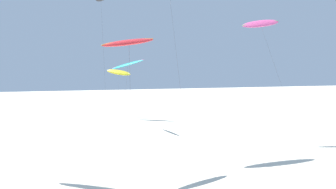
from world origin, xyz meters
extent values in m
ellipsoid|color=#EA5193|center=(21.48, 32.63, 14.44)|extent=(4.71, 2.39, 1.76)
ellipsoid|color=green|center=(21.48, 32.63, 14.48)|extent=(4.67, 1.65, 1.11)
cylinder|color=#4C4C51|center=(22.96, 30.38, 7.17)|extent=(2.99, 4.51, 14.35)
ellipsoid|color=red|center=(2.66, 24.25, 11.09)|extent=(5.58, 3.51, 1.50)
ellipsoid|color=orange|center=(2.66, 24.25, 11.13)|extent=(5.35, 2.92, 1.23)
cylinder|color=#4C4C51|center=(2.19, 21.98, 5.50)|extent=(0.96, 4.56, 11.00)
cylinder|color=#4C4C51|center=(4.54, 46.08, 9.77)|extent=(0.90, 8.89, 19.54)
cylinder|color=#4C4C51|center=(8.71, 28.40, 9.88)|extent=(0.18, 5.84, 19.76)
ellipsoid|color=#19B2B7|center=(10.96, 57.97, 9.69)|extent=(5.70, 4.83, 2.28)
ellipsoid|color=#EA5193|center=(10.96, 57.97, 9.73)|extent=(5.30, 4.14, 1.94)
cylinder|color=#4C4C51|center=(10.13, 56.06, 4.81)|extent=(1.68, 3.84, 9.62)
ellipsoid|color=yellow|center=(10.08, 61.32, 8.25)|extent=(4.65, 3.59, 1.85)
ellipsoid|color=white|center=(10.08, 61.32, 8.29)|extent=(4.25, 3.06, 1.25)
cylinder|color=#4C4C51|center=(8.90, 56.40, 4.07)|extent=(2.38, 9.85, 8.15)
camera|label=1|loc=(-5.17, -6.53, 8.79)|focal=39.42mm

